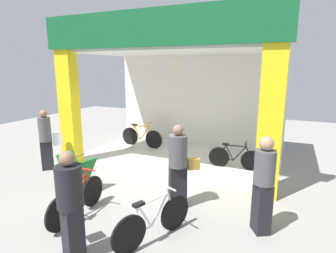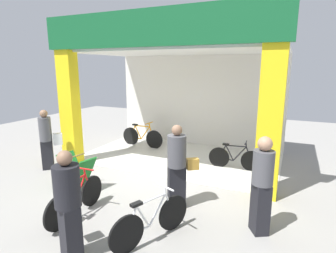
% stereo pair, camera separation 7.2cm
% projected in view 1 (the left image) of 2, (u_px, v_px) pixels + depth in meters
% --- Properties ---
extents(ground_plane, '(19.77, 19.77, 0.00)m').
position_uv_depth(ground_plane, '(155.00, 176.00, 7.12)').
color(ground_plane, gray).
rests_on(ground_plane, ground).
extents(shop_facade, '(6.09, 3.68, 4.04)m').
position_uv_depth(shop_facade, '(180.00, 88.00, 8.18)').
color(shop_facade, beige).
rests_on(shop_facade, ground).
extents(bicycle_inside_0, '(1.63, 0.45, 0.89)m').
position_uv_depth(bicycle_inside_0, '(142.00, 137.00, 9.70)').
color(bicycle_inside_0, black).
rests_on(bicycle_inside_0, ground).
extents(bicycle_inside_1, '(1.45, 0.40, 0.80)m').
position_uv_depth(bicycle_inside_1, '(235.00, 158.00, 7.58)').
color(bicycle_inside_1, black).
rests_on(bicycle_inside_1, ground).
extents(bicycle_parked_0, '(0.66, 1.45, 0.86)m').
position_uv_depth(bicycle_parked_0, '(153.00, 221.00, 4.43)').
color(bicycle_parked_0, black).
rests_on(bicycle_parked_0, ground).
extents(bicycle_parked_1, '(0.43, 1.57, 0.86)m').
position_uv_depth(bicycle_parked_1, '(77.00, 200.00, 5.13)').
color(bicycle_parked_1, black).
rests_on(bicycle_parked_1, ground).
extents(sandwich_board_sign, '(0.97, 0.63, 0.78)m').
position_uv_depth(sandwich_board_sign, '(78.00, 172.00, 6.39)').
color(sandwich_board_sign, '#197226').
rests_on(sandwich_board_sign, ground).
extents(pedestrian_0, '(0.66, 0.57, 1.69)m').
position_uv_depth(pedestrian_0, '(179.00, 165.00, 5.40)').
color(pedestrian_0, black).
rests_on(pedestrian_0, ground).
extents(pedestrian_1, '(0.67, 0.51, 1.65)m').
position_uv_depth(pedestrian_1, '(70.00, 204.00, 3.92)').
color(pedestrian_1, black).
rests_on(pedestrian_1, ground).
extents(pedestrian_2, '(0.58, 0.56, 1.65)m').
position_uv_depth(pedestrian_2, '(47.00, 140.00, 7.46)').
color(pedestrian_2, black).
rests_on(pedestrian_2, ground).
extents(pedestrian_3, '(0.47, 0.47, 1.68)m').
position_uv_depth(pedestrian_3, '(264.00, 184.00, 4.56)').
color(pedestrian_3, black).
rests_on(pedestrian_3, ground).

